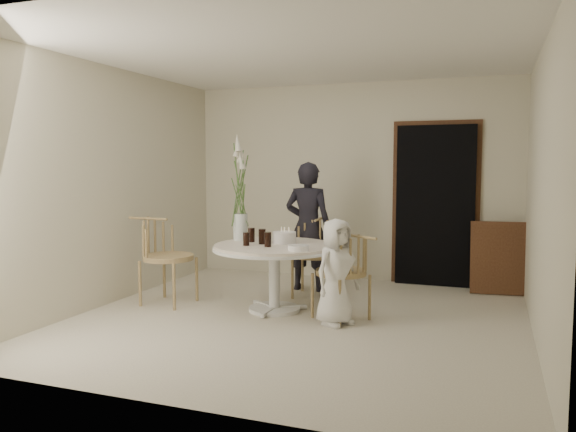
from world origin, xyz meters
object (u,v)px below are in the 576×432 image
(chair_far, at_px, (318,245))
(chair_left, at_px, (158,247))
(table, at_px, (274,255))
(chair_right, at_px, (350,265))
(boy, at_px, (336,272))
(flower_vase, at_px, (240,196))
(girl, at_px, (308,226))
(birthday_cake, at_px, (284,237))

(chair_far, distance_m, chair_left, 1.90)
(table, relative_size, chair_left, 1.34)
(chair_far, distance_m, chair_right, 1.26)
(chair_far, xyz_separation_m, boy, (0.57, -1.21, -0.08))
(flower_vase, bearing_deg, chair_far, 46.87)
(chair_left, bearing_deg, boy, -91.27)
(chair_left, height_order, girl, girl)
(birthday_cake, bearing_deg, girl, 92.19)
(table, distance_m, chair_right, 0.88)
(boy, bearing_deg, girl, 58.80)
(chair_far, distance_m, flower_vase, 1.19)
(chair_far, relative_size, girl, 0.58)
(girl, bearing_deg, chair_far, 135.53)
(chair_far, xyz_separation_m, girl, (-0.18, 0.17, 0.20))
(table, bearing_deg, girl, 88.60)
(chair_right, height_order, birthday_cake, chair_right)
(chair_far, height_order, chair_left, chair_left)
(chair_left, relative_size, flower_vase, 0.83)
(birthday_cake, bearing_deg, chair_right, -18.89)
(boy, bearing_deg, chair_left, 116.02)
(chair_right, xyz_separation_m, flower_vase, (-1.36, 0.32, 0.64))
(table, distance_m, flower_vase, 0.81)
(table, height_order, flower_vase, flower_vase)
(chair_left, xyz_separation_m, girl, (1.42, 1.21, 0.17))
(chair_right, distance_m, flower_vase, 1.54)
(girl, relative_size, boy, 1.53)
(table, height_order, birthday_cake, birthday_cake)
(table, height_order, girl, girl)
(table, relative_size, chair_right, 1.47)
(table, relative_size, boy, 1.25)
(table, distance_m, chair_far, 0.95)
(boy, xyz_separation_m, flower_vase, (-1.26, 0.47, 0.70))
(table, height_order, chair_far, chair_far)
(table, relative_size, flower_vase, 1.11)
(chair_right, xyz_separation_m, girl, (-0.84, 1.23, 0.23))
(table, relative_size, birthday_cake, 5.15)
(chair_right, xyz_separation_m, boy, (-0.10, -0.15, -0.06))
(boy, bearing_deg, table, 100.38)
(chair_far, bearing_deg, chair_left, -149.39)
(table, xyz_separation_m, chair_far, (0.20, 0.93, -0.01))
(table, bearing_deg, chair_far, 77.58)
(chair_right, height_order, chair_left, chair_left)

